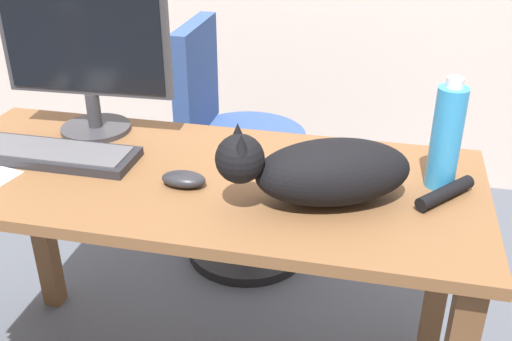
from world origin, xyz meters
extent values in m
cube|color=brown|center=(0.00, 0.00, 0.71)|extent=(1.42, 0.61, 0.03)
cube|color=brown|center=(-0.65, 0.24, 0.35)|extent=(0.06, 0.06, 0.70)
cube|color=brown|center=(0.65, 0.24, 0.35)|extent=(0.06, 0.06, 0.70)
cylinder|color=black|center=(-0.05, 0.71, 0.02)|extent=(0.48, 0.48, 0.04)
cylinder|color=black|center=(-0.05, 0.71, 0.23)|extent=(0.06, 0.06, 0.47)
cylinder|color=navy|center=(-0.05, 0.71, 0.50)|extent=(0.44, 0.44, 0.06)
cube|color=navy|center=(-0.23, 0.71, 0.73)|extent=(0.06, 0.35, 0.40)
cylinder|color=#333338|center=(-0.37, 0.19, 0.73)|extent=(0.20, 0.20, 0.01)
cylinder|color=#333338|center=(-0.37, 0.19, 0.79)|extent=(0.04, 0.04, 0.10)
cube|color=#333338|center=(-0.37, 0.19, 0.99)|extent=(0.48, 0.05, 0.30)
cube|color=black|center=(-0.37, 0.18, 0.99)|extent=(0.45, 0.02, 0.27)
cube|color=#232328|center=(-0.39, 0.00, 0.74)|extent=(0.44, 0.15, 0.02)
cube|color=#515156|center=(-0.39, 0.00, 0.75)|extent=(0.40, 0.12, 0.00)
ellipsoid|color=black|center=(0.34, -0.05, 0.80)|extent=(0.40, 0.30, 0.15)
sphere|color=black|center=(0.15, -0.13, 0.85)|extent=(0.11, 0.11, 0.11)
cone|color=black|center=(0.16, -0.16, 0.90)|extent=(0.04, 0.04, 0.04)
cone|color=black|center=(0.13, -0.10, 0.90)|extent=(0.04, 0.04, 0.04)
cylinder|color=black|center=(0.60, 0.01, 0.75)|extent=(0.14, 0.16, 0.03)
ellipsoid|color=#232328|center=(-0.01, -0.06, 0.75)|extent=(0.11, 0.06, 0.04)
cylinder|color=#2D8CD1|center=(0.59, 0.08, 0.85)|extent=(0.07, 0.07, 0.25)
cylinder|color=silver|center=(0.59, 0.08, 0.99)|extent=(0.04, 0.04, 0.02)
camera|label=1|loc=(0.44, -1.27, 1.44)|focal=42.19mm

